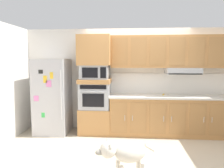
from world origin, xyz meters
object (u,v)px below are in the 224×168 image
(built_in_oven, at_px, (95,96))
(dog, at_px, (125,153))
(microwave, at_px, (95,72))
(screwdriver, at_px, (164,94))
(refrigerator, at_px, (53,96))

(built_in_oven, relative_size, dog, 0.83)
(microwave, relative_size, dog, 0.76)
(microwave, bearing_deg, built_in_oven, 179.23)
(built_in_oven, distance_m, dog, 2.23)
(screwdriver, distance_m, dog, 2.37)
(dog, bearing_deg, refrigerator, -69.13)
(built_in_oven, relative_size, microwave, 1.09)
(screwdriver, bearing_deg, microwave, -176.61)
(microwave, bearing_deg, refrigerator, -176.18)
(refrigerator, distance_m, built_in_oven, 1.02)
(refrigerator, xyz_separation_m, dog, (1.76, -1.98, -0.44))
(refrigerator, distance_m, screwdriver, 2.64)
(microwave, distance_m, dog, 2.41)
(microwave, height_order, dog, microwave)
(screwdriver, relative_size, dog, 0.19)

